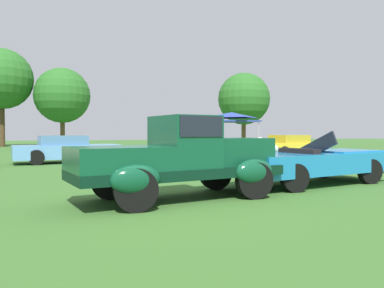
{
  "coord_description": "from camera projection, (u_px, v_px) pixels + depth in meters",
  "views": [
    {
      "loc": [
        -1.82,
        -7.46,
        1.37
      ],
      "look_at": [
        0.91,
        1.49,
        1.08
      ],
      "focal_mm": 35.48,
      "sensor_mm": 36.0,
      "label": 1
    }
  ],
  "objects": [
    {
      "name": "canopy_tent_left_field",
      "position": [
        232.0,
        117.0,
        25.34
      ],
      "size": [
        2.94,
        2.94,
        2.71
      ],
      "color": "#B7B7BC",
      "rests_on": "ground_plane"
    },
    {
      "name": "show_car_yellow",
      "position": [
        291.0,
        146.0,
        20.92
      ],
      "size": [
        4.26,
        2.39,
        1.22
      ],
      "color": "yellow",
      "rests_on": "ground_plane"
    },
    {
      "name": "neighbor_convertible",
      "position": [
        314.0,
        162.0,
        10.06
      ],
      "size": [
        4.86,
        2.75,
        1.4
      ],
      "color": "#1E7AB7",
      "rests_on": "ground_plane"
    },
    {
      "name": "feature_pickup_truck",
      "position": [
        181.0,
        157.0,
        7.73
      ],
      "size": [
        4.57,
        2.54,
        1.7
      ],
      "color": "black",
      "rests_on": "ground_plane"
    },
    {
      "name": "show_car_skyblue",
      "position": [
        66.0,
        149.0,
        17.02
      ],
      "size": [
        4.77,
        2.5,
        1.22
      ],
      "color": "#669EDB",
      "rests_on": "ground_plane"
    },
    {
      "name": "treeline_center",
      "position": [
        244.0,
        99.0,
        40.31
      ],
      "size": [
        5.5,
        5.5,
        7.68
      ],
      "color": "brown",
      "rests_on": "ground_plane"
    },
    {
      "name": "treeline_mid_left",
      "position": [
        62.0,
        96.0,
        36.98
      ],
      "size": [
        5.36,
        5.36,
        7.64
      ],
      "color": "brown",
      "rests_on": "ground_plane"
    },
    {
      "name": "ground_plane",
      "position": [
        171.0,
        200.0,
        7.7
      ],
      "size": [
        120.0,
        120.0,
        0.0
      ],
      "primitive_type": "plane",
      "color": "#386628"
    },
    {
      "name": "treeline_far_left",
      "position": [
        2.0,
        79.0,
        35.59
      ],
      "size": [
        5.69,
        5.69,
        9.24
      ],
      "color": "#47331E",
      "rests_on": "ground_plane"
    }
  ]
}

